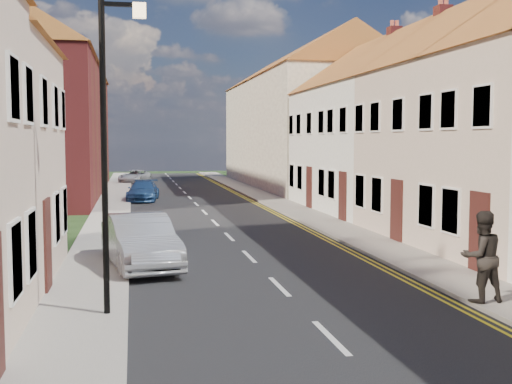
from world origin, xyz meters
TOP-DOWN VIEW (x-y plane):
  - road at (0.00, 30.00)m, footprint 7.00×90.00m
  - pavement_left at (-4.40, 30.00)m, footprint 1.80×90.00m
  - pavement_right at (4.40, 30.00)m, footprint 1.80×90.00m
  - cottage_r_pink at (9.30, 28.90)m, footprint 8.30×6.00m
  - cottage_r_white_far at (9.30, 34.30)m, footprint 8.30×5.20m
  - cottage_r_cream_far at (9.30, 39.70)m, footprint 8.30×6.00m
  - block_right_far at (9.30, 55.00)m, footprint 8.30×24.20m
  - block_left_far at (-9.30, 50.00)m, footprint 8.30×24.20m
  - lamppost at (-3.81, 20.00)m, footprint 0.88×0.15m
  - car_mid at (-3.20, 24.96)m, footprint 2.28×4.62m
  - car_far at (-2.79, 44.58)m, footprint 2.07×4.14m
  - car_distant at (-3.20, 60.52)m, footprint 2.99×4.25m
  - pedestrian_right at (3.70, 19.43)m, footprint 0.96×0.77m

SIDE VIEW (x-z plane):
  - road at x=0.00m, z-range 0.00..0.02m
  - pavement_left at x=-4.40m, z-range 0.00..0.12m
  - pavement_right at x=4.40m, z-range 0.00..0.12m
  - car_distant at x=-3.20m, z-range 0.00..1.08m
  - car_far at x=-2.79m, z-range 0.00..1.15m
  - car_mid at x=-3.20m, z-range 0.00..1.46m
  - pedestrian_right at x=3.70m, z-range 0.12..2.02m
  - lamppost at x=-3.81m, z-range 0.54..6.54m
  - cottage_r_pink at x=9.30m, z-range -0.03..8.97m
  - cottage_r_cream_far at x=9.30m, z-range -0.03..8.97m
  - cottage_r_white_far at x=9.30m, z-range -0.02..8.98m
  - block_right_far at x=9.30m, z-range 0.04..10.54m
  - block_left_far at x=-9.30m, z-range 0.04..10.54m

